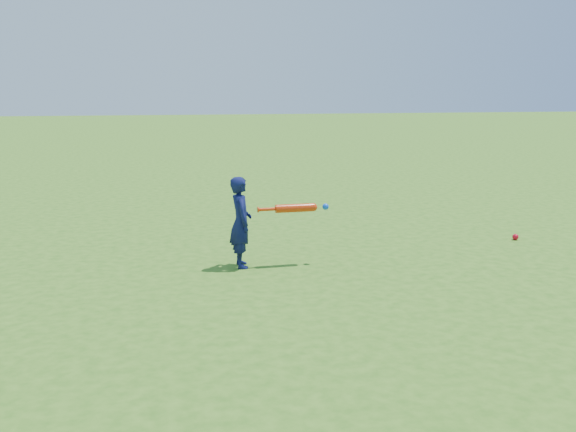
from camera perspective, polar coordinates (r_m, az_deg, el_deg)
The scene contains 4 objects.
ground at distance 7.06m, azimuth 0.08°, elevation -3.67°, with size 80.00×80.00×0.00m, color #346A19.
child at distance 6.60m, azimuth -4.22°, elevation -0.55°, with size 0.34×0.23×0.94m, color #0E1344.
ground_ball_red at distance 8.32m, azimuth 19.56°, elevation -1.76°, with size 0.08×0.08×0.08m, color red.
bat_swing at distance 6.65m, azimuth 0.87°, elevation 0.72°, with size 0.76×0.10×0.09m.
Camera 1 is at (-1.44, -6.66, 1.82)m, focal length 40.00 mm.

